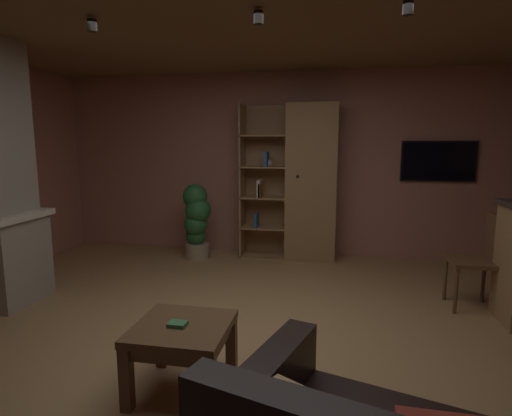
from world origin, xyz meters
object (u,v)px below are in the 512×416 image
at_px(potted_floor_plant, 197,219).
at_px(wall_mounted_tv, 438,161).
at_px(bookshelf_cabinet, 305,184).
at_px(dining_chair, 482,255).
at_px(coffee_table, 182,338).
at_px(table_book_0, 178,324).

bearing_deg(potted_floor_plant, wall_mounted_tv, 8.72).
height_order(bookshelf_cabinet, dining_chair, bookshelf_cabinet).
relative_size(dining_chair, wall_mounted_tv, 0.98).
height_order(potted_floor_plant, wall_mounted_tv, wall_mounted_tv).
height_order(bookshelf_cabinet, coffee_table, bookshelf_cabinet).
height_order(coffee_table, wall_mounted_tv, wall_mounted_tv).
bearing_deg(wall_mounted_tv, potted_floor_plant, -171.28).
relative_size(bookshelf_cabinet, dining_chair, 2.28).
bearing_deg(potted_floor_plant, coffee_table, -73.01).
xyz_separation_m(bookshelf_cabinet, table_book_0, (-0.55, -3.30, -0.57)).
distance_m(table_book_0, dining_chair, 2.99).
distance_m(bookshelf_cabinet, table_book_0, 3.40).
xyz_separation_m(bookshelf_cabinet, dining_chair, (1.80, -1.45, -0.51)).
distance_m(table_book_0, wall_mounted_tv, 4.28).
height_order(dining_chair, potted_floor_plant, potted_floor_plant).
distance_m(bookshelf_cabinet, potted_floor_plant, 1.56).
bearing_deg(bookshelf_cabinet, coffee_table, -99.28).
xyz_separation_m(dining_chair, wall_mounted_tv, (-0.07, 1.66, 0.82)).
xyz_separation_m(bookshelf_cabinet, wall_mounted_tv, (1.72, 0.21, 0.31)).
bearing_deg(dining_chair, coffee_table, -141.99).
height_order(table_book_0, potted_floor_plant, potted_floor_plant).
xyz_separation_m(potted_floor_plant, wall_mounted_tv, (3.17, 0.49, 0.79)).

